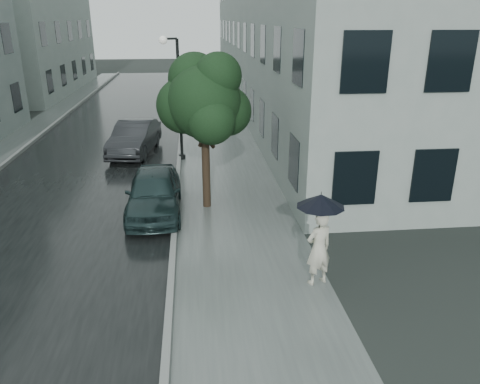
{
  "coord_description": "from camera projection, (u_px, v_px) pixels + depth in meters",
  "views": [
    {
      "loc": [
        -0.97,
        -9.96,
        5.65
      ],
      "look_at": [
        0.22,
        1.55,
        1.3
      ],
      "focal_mm": 35.0,
      "sensor_mm": 36.0,
      "label": 1
    }
  ],
  "objects": [
    {
      "name": "kerb_far",
      "position": [
        29.0,
        145.0,
        21.68
      ],
      "size": [
        0.15,
        60.0,
        0.15
      ],
      "primitive_type": "cube",
      "color": "slate",
      "rests_on": "ground"
    },
    {
      "name": "pedestrian",
      "position": [
        319.0,
        248.0,
        10.28
      ],
      "size": [
        0.73,
        0.61,
        1.72
      ],
      "primitive_type": "imported",
      "rotation": [
        0.0,
        0.0,
        3.5
      ],
      "color": "beige",
      "rests_on": "sidewalk"
    },
    {
      "name": "ground",
      "position": [
        238.0,
        265.0,
        11.35
      ],
      "size": [
        120.0,
        120.0,
        0.0
      ],
      "primitive_type": "plane",
      "color": "black",
      "rests_on": "ground"
    },
    {
      "name": "building_near",
      "position": [
        296.0,
        37.0,
        28.45
      ],
      "size": [
        7.02,
        36.0,
        9.0
      ],
      "color": "gray",
      "rests_on": "ground"
    },
    {
      "name": "car_far",
      "position": [
        135.0,
        138.0,
        20.35
      ],
      "size": [
        2.09,
        4.42,
        1.4
      ],
      "primitive_type": "imported",
      "rotation": [
        0.0,
        0.0,
        -0.15
      ],
      "color": "black",
      "rests_on": "ground"
    },
    {
      "name": "kerb_near",
      "position": [
        180.0,
        141.0,
        22.35
      ],
      "size": [
        0.15,
        60.0,
        0.15
      ],
      "primitive_type": "cube",
      "color": "slate",
      "rests_on": "ground"
    },
    {
      "name": "sidewalk",
      "position": [
        218.0,
        141.0,
        22.55
      ],
      "size": [
        3.5,
        60.0,
        0.01
      ],
      "primitive_type": "cube",
      "color": "slate",
      "rests_on": "ground"
    },
    {
      "name": "lamp_post",
      "position": [
        175.0,
        91.0,
        18.73
      ],
      "size": [
        0.82,
        0.46,
        4.96
      ],
      "rotation": [
        0.0,
        0.0,
        0.29
      ],
      "color": "black",
      "rests_on": "ground"
    },
    {
      "name": "building_far_b",
      "position": [
        25.0,
        39.0,
        36.56
      ],
      "size": [
        7.02,
        18.0,
        8.0
      ],
      "color": "gray",
      "rests_on": "ground"
    },
    {
      "name": "sidewalk_far",
      "position": [
        8.0,
        147.0,
        21.61
      ],
      "size": [
        1.7,
        60.0,
        0.01
      ],
      "primitive_type": "cube",
      "color": "#4C5451",
      "rests_on": "ground"
    },
    {
      "name": "street_tree",
      "position": [
        204.0,
        100.0,
        13.77
      ],
      "size": [
        2.86,
        2.6,
        4.74
      ],
      "color": "#332619",
      "rests_on": "ground"
    },
    {
      "name": "asphalt_road",
      "position": [
        106.0,
        144.0,
        22.04
      ],
      "size": [
        6.85,
        60.0,
        0.0
      ],
      "primitive_type": "cube",
      "color": "black",
      "rests_on": "ground"
    },
    {
      "name": "car_near",
      "position": [
        154.0,
        192.0,
        14.13
      ],
      "size": [
        1.65,
        3.98,
        1.35
      ],
      "primitive_type": "imported",
      "rotation": [
        0.0,
        0.0,
        0.02
      ],
      "color": "#1B2D2D",
      "rests_on": "ground"
    },
    {
      "name": "umbrella",
      "position": [
        321.0,
        201.0,
        9.82
      ],
      "size": [
        1.26,
        1.26,
        1.27
      ],
      "rotation": [
        0.0,
        0.0,
        -0.25
      ],
      "color": "black",
      "rests_on": "ground"
    }
  ]
}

